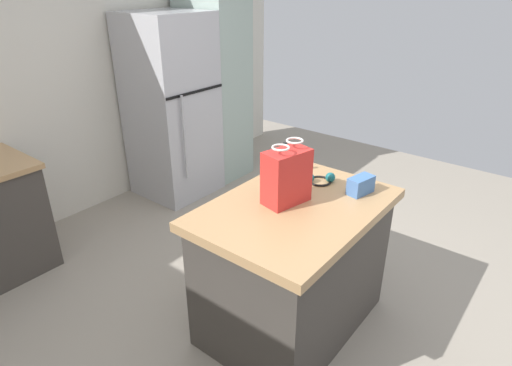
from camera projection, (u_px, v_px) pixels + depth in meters
The scene contains 9 objects.
ground at pixel (292, 314), 2.96m from camera, with size 6.85×6.85×0.00m, color #9E9384.
back_wall at pixel (62, 79), 3.79m from camera, with size 5.71×0.13×2.56m.
kitchen_island at pixel (293, 266), 2.70m from camera, with size 1.20×0.85×0.90m.
refrigerator at pixel (172, 108), 4.31m from camera, with size 0.73×0.76×1.82m.
tall_cabinet at pixel (215, 80), 4.69m from camera, with size 0.51×0.68×2.16m.
shopping_bag at pixel (287, 176), 2.47m from camera, with size 0.30×0.21×0.37m.
small_box at pixel (361, 185), 2.62m from camera, with size 0.17×0.09×0.11m, color #4775B7.
bottle at pixel (284, 160), 2.86m from camera, with size 0.06×0.06×0.22m.
ear_defenders at pixel (320, 179), 2.78m from camera, with size 0.21×0.21×0.06m.
Camera 1 is at (-1.94, -1.22, 2.10)m, focal length 30.10 mm.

